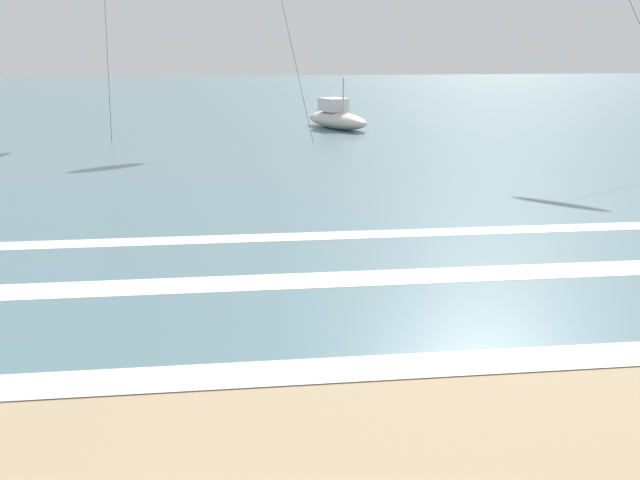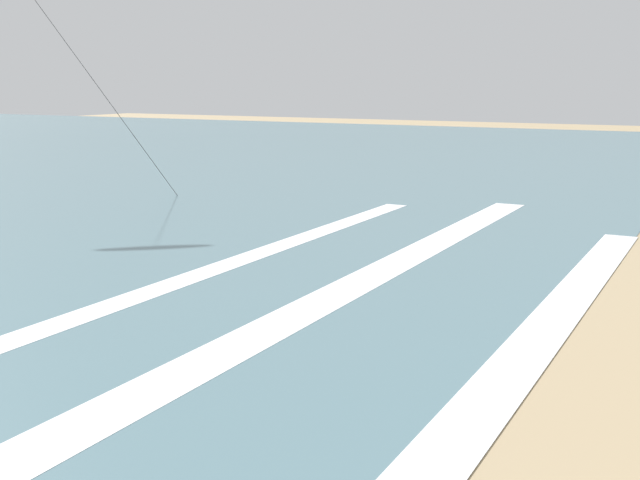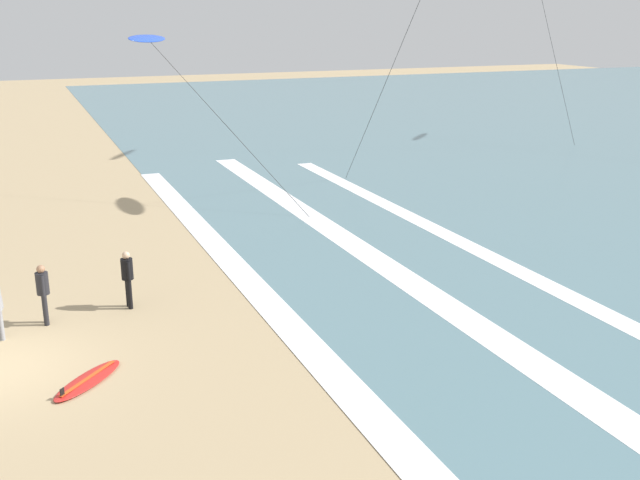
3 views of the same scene
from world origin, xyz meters
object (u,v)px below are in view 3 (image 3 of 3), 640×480
(surfer_mid_group, at_px, (43,289))
(surfboard_right_spare, at_px, (88,380))
(surfer_foreground_main, at_px, (127,274))
(kite_blue_far_left, at_px, (148,39))

(surfer_mid_group, relative_size, surfboard_right_spare, 0.83)
(surfer_foreground_main, xyz_separation_m, kite_blue_far_left, (-13.55, 3.25, 5.66))
(surfer_foreground_main, height_order, surfboard_right_spare, surfer_foreground_main)
(surfer_foreground_main, height_order, surfer_mid_group, same)
(surfer_foreground_main, height_order, kite_blue_far_left, kite_blue_far_left)
(surfer_mid_group, height_order, surfboard_right_spare, surfer_mid_group)
(surfer_mid_group, xyz_separation_m, surfboard_right_spare, (3.73, 0.66, -0.91))
(kite_blue_far_left, bearing_deg, surfer_mid_group, -21.32)
(surfer_foreground_main, distance_m, surfer_mid_group, 2.19)
(surfer_foreground_main, distance_m, kite_blue_far_left, 15.04)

